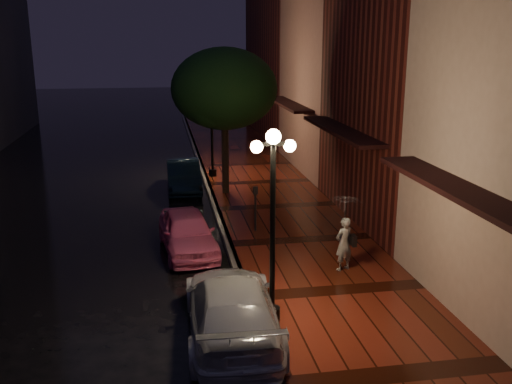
{
  "coord_description": "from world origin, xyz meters",
  "views": [
    {
      "loc": [
        -1.94,
        -16.38,
        6.27
      ],
      "look_at": [
        1.06,
        1.31,
        1.4
      ],
      "focal_mm": 40.0,
      "sensor_mm": 36.0,
      "label": 1
    }
  ],
  "objects_px": {
    "streetlamp_near": "(273,216)",
    "woman_with_umbrella": "(345,221)",
    "parking_meter": "(255,204)",
    "street_tree": "(225,91)",
    "silver_car": "(232,308)",
    "navy_car": "(183,176)",
    "streetlamp_far": "(212,123)",
    "pink_car": "(187,232)"
  },
  "relations": [
    {
      "from": "streetlamp_far",
      "to": "street_tree",
      "type": "bearing_deg",
      "value": -85.09
    },
    {
      "from": "streetlamp_far",
      "to": "pink_car",
      "type": "distance_m",
      "value": 9.44
    },
    {
      "from": "street_tree",
      "to": "parking_meter",
      "type": "distance_m",
      "value": 5.87
    },
    {
      "from": "streetlamp_far",
      "to": "parking_meter",
      "type": "height_order",
      "value": "streetlamp_far"
    },
    {
      "from": "pink_car",
      "to": "parking_meter",
      "type": "height_order",
      "value": "parking_meter"
    },
    {
      "from": "woman_with_umbrella",
      "to": "parking_meter",
      "type": "height_order",
      "value": "woman_with_umbrella"
    },
    {
      "from": "pink_car",
      "to": "woman_with_umbrella",
      "type": "distance_m",
      "value": 4.84
    },
    {
      "from": "streetlamp_far",
      "to": "parking_meter",
      "type": "relative_size",
      "value": 2.89
    },
    {
      "from": "navy_car",
      "to": "woman_with_umbrella",
      "type": "xyz_separation_m",
      "value": [
        3.87,
        -9.7,
        0.89
      ]
    },
    {
      "from": "streetlamp_near",
      "to": "woman_with_umbrella",
      "type": "distance_m",
      "value": 3.66
    },
    {
      "from": "pink_car",
      "to": "navy_car",
      "type": "distance_m",
      "value": 7.27
    },
    {
      "from": "pink_car",
      "to": "streetlamp_far",
      "type": "bearing_deg",
      "value": 73.94
    },
    {
      "from": "street_tree",
      "to": "pink_car",
      "type": "distance_m",
      "value": 7.32
    },
    {
      "from": "navy_car",
      "to": "parking_meter",
      "type": "xyz_separation_m",
      "value": [
        2.05,
        -6.1,
        0.41
      ]
    },
    {
      "from": "street_tree",
      "to": "streetlamp_far",
      "type": "bearing_deg",
      "value": 94.91
    },
    {
      "from": "woman_with_umbrella",
      "to": "streetlamp_near",
      "type": "bearing_deg",
      "value": 21.74
    },
    {
      "from": "silver_car",
      "to": "woman_with_umbrella",
      "type": "relative_size",
      "value": 2.26
    },
    {
      "from": "streetlamp_far",
      "to": "navy_car",
      "type": "bearing_deg",
      "value": -127.63
    },
    {
      "from": "navy_car",
      "to": "street_tree",
      "type": "bearing_deg",
      "value": -36.01
    },
    {
      "from": "silver_car",
      "to": "woman_with_umbrella",
      "type": "height_order",
      "value": "woman_with_umbrella"
    },
    {
      "from": "streetlamp_far",
      "to": "woman_with_umbrella",
      "type": "distance_m",
      "value": 11.83
    },
    {
      "from": "pink_car",
      "to": "woman_with_umbrella",
      "type": "relative_size",
      "value": 1.78
    },
    {
      "from": "streetlamp_near",
      "to": "parking_meter",
      "type": "relative_size",
      "value": 2.89
    },
    {
      "from": "street_tree",
      "to": "parking_meter",
      "type": "bearing_deg",
      "value": -85.44
    },
    {
      "from": "pink_car",
      "to": "woman_with_umbrella",
      "type": "bearing_deg",
      "value": -36.75
    },
    {
      "from": "navy_car",
      "to": "parking_meter",
      "type": "distance_m",
      "value": 6.45
    },
    {
      "from": "silver_car",
      "to": "parking_meter",
      "type": "bearing_deg",
      "value": -101.62
    },
    {
      "from": "street_tree",
      "to": "woman_with_umbrella",
      "type": "relative_size",
      "value": 2.78
    },
    {
      "from": "woman_with_umbrella",
      "to": "pink_car",
      "type": "bearing_deg",
      "value": -54.24
    },
    {
      "from": "streetlamp_far",
      "to": "pink_car",
      "type": "xyz_separation_m",
      "value": [
        -1.62,
        -9.09,
        -1.97
      ]
    },
    {
      "from": "street_tree",
      "to": "navy_car",
      "type": "xyz_separation_m",
      "value": [
        -1.66,
        1.19,
        -3.61
      ]
    },
    {
      "from": "streetlamp_near",
      "to": "silver_car",
      "type": "bearing_deg",
      "value": -159.4
    },
    {
      "from": "streetlamp_near",
      "to": "navy_car",
      "type": "bearing_deg",
      "value": 96.57
    },
    {
      "from": "navy_car",
      "to": "silver_car",
      "type": "distance_m",
      "value": 12.55
    },
    {
      "from": "navy_car",
      "to": "woman_with_umbrella",
      "type": "height_order",
      "value": "woman_with_umbrella"
    },
    {
      "from": "street_tree",
      "to": "pink_car",
      "type": "relative_size",
      "value": 1.56
    },
    {
      "from": "pink_car",
      "to": "silver_car",
      "type": "xyz_separation_m",
      "value": [
        0.67,
        -5.27,
        0.05
      ]
    },
    {
      "from": "parking_meter",
      "to": "street_tree",
      "type": "bearing_deg",
      "value": 80.22
    },
    {
      "from": "street_tree",
      "to": "streetlamp_near",
      "type": "bearing_deg",
      "value": -91.35
    },
    {
      "from": "woman_with_umbrella",
      "to": "parking_meter",
      "type": "xyz_separation_m",
      "value": [
        -1.81,
        3.6,
        -0.48
      ]
    },
    {
      "from": "pink_car",
      "to": "navy_car",
      "type": "bearing_deg",
      "value": 82.33
    },
    {
      "from": "streetlamp_far",
      "to": "silver_car",
      "type": "distance_m",
      "value": 14.52
    }
  ]
}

